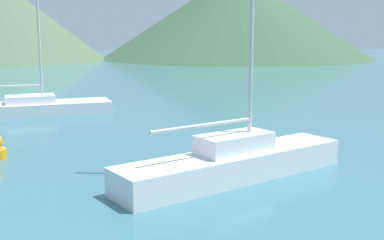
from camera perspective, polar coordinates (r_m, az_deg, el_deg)
sailboat_inner at (r=13.64m, az=5.07°, el=-4.66°), size 7.22×4.52×11.51m
sailboat_middle at (r=26.04m, az=-18.58°, el=1.65°), size 8.32×3.49×11.38m
hill_central at (r=82.01m, az=5.18°, el=12.27°), size 44.51×44.51×14.17m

